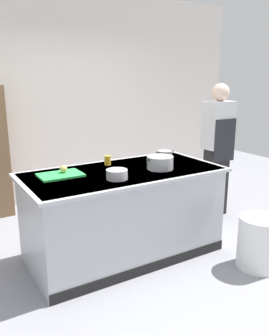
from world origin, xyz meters
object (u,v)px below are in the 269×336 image
Objects in this scene: sauce_pan at (165,155)px; trash_bin at (259,242)px; onion at (63,169)px; person_chef at (217,147)px; juice_cup at (108,160)px; stock_pot at (160,163)px; mixing_bowl at (117,174)px.

trash_bin is (0.36, -1.08, -0.70)m from sauce_pan.
onion is 2.15m from person_chef.
trash_bin is (1.01, -1.19, -0.69)m from juice_cup.
juice_cup is at bearing 130.40° from trash_bin.
stock_pot reaches higher than onion.
mixing_bowl is 1.52m from trash_bin.
sauce_pan is at bearing 0.36° from onion.
onion is 1.18m from sauce_pan.
stock_pot is 1.69× the size of mixing_bowl.
person_chef is at bearing 20.63° from stock_pot.
stock_pot is (0.90, -0.30, 0.01)m from onion.
juice_cup reaches higher than trash_bin.
onion is 0.95m from stock_pot.
stock_pot is at bearing -132.23° from sauce_pan.
mixing_bowl is at bearing 150.07° from trash_bin.
stock_pot is at bearing 97.42° from person_chef.
trash_bin is (1.18, -0.68, -0.69)m from mixing_bowl.
trash_bin is 1.53m from person_chef.
juice_cup is at bearing 12.57° from onion.
stock_pot is 1.23m from trash_bin.
sauce_pan is at bearing -9.52° from juice_cup.
sauce_pan is at bearing 86.15° from person_chef.
sauce_pan is at bearing 47.77° from stock_pot.
juice_cup is 0.06× the size of person_chef.
onion is 0.54m from juice_cup.
trash_bin is at bearing -49.60° from juice_cup.
person_chef is (0.96, 0.16, -0.04)m from sauce_pan.
mixing_bowl is (-0.82, -0.40, -0.01)m from sauce_pan.
stock_pot is 0.56m from juice_cup.
sauce_pan is at bearing 108.24° from trash_bin.
trash_bin is at bearing -34.85° from onion.
person_chef is (1.24, 0.47, -0.05)m from stock_pot.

